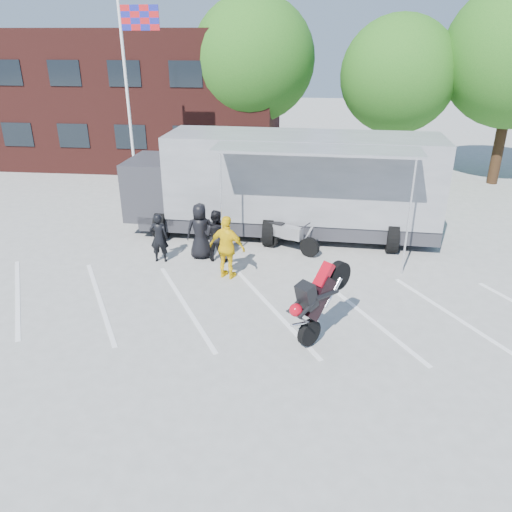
% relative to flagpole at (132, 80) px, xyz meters
% --- Properties ---
extents(ground, '(100.00, 100.00, 0.00)m').
position_rel_flagpole_xyz_m(ground, '(6.24, -10.00, -5.05)').
color(ground, '#A7A7A2').
rests_on(ground, ground).
extents(parking_bay_lines, '(18.09, 13.33, 0.01)m').
position_rel_flagpole_xyz_m(parking_bay_lines, '(6.24, -9.00, -5.05)').
color(parking_bay_lines, white).
rests_on(parking_bay_lines, ground).
extents(office_building, '(18.00, 8.00, 7.00)m').
position_rel_flagpole_xyz_m(office_building, '(-3.76, 8.00, -1.55)').
color(office_building, '#461A16').
rests_on(office_building, ground).
extents(flagpole, '(1.61, 0.12, 8.00)m').
position_rel_flagpole_xyz_m(flagpole, '(0.00, 0.00, 0.00)').
color(flagpole, white).
rests_on(flagpole, ground).
extents(tree_left, '(6.12, 6.12, 8.64)m').
position_rel_flagpole_xyz_m(tree_left, '(4.24, 6.00, 0.51)').
color(tree_left, '#382314').
rests_on(tree_left, ground).
extents(tree_mid, '(5.44, 5.44, 7.68)m').
position_rel_flagpole_xyz_m(tree_mid, '(11.24, 5.00, -0.11)').
color(tree_mid, '#382314').
rests_on(tree_mid, ground).
extents(transporter_truck, '(11.61, 5.95, 3.62)m').
position_rel_flagpole_xyz_m(transporter_truck, '(6.52, -3.47, -5.05)').
color(transporter_truck, gray).
rests_on(transporter_truck, ground).
extents(parked_motorcycle, '(2.34, 1.65, 1.17)m').
position_rel_flagpole_xyz_m(parked_motorcycle, '(6.68, -5.06, -5.05)').
color(parked_motorcycle, '#B1B1B6').
rests_on(parked_motorcycle, ground).
extents(stunt_bike_rider, '(1.85, 1.93, 2.15)m').
position_rel_flagpole_xyz_m(stunt_bike_rider, '(7.88, -10.08, -5.05)').
color(stunt_bike_rider, black).
rests_on(stunt_bike_rider, ground).
extents(spectator_leather_a, '(1.00, 0.75, 1.84)m').
position_rel_flagpole_xyz_m(spectator_leather_a, '(3.84, -5.84, -4.13)').
color(spectator_leather_a, black).
rests_on(spectator_leather_a, ground).
extents(spectator_leather_b, '(0.61, 0.42, 1.61)m').
position_rel_flagpole_xyz_m(spectator_leather_b, '(2.59, -6.27, -4.25)').
color(spectator_leather_b, black).
rests_on(spectator_leather_b, ground).
extents(spectator_leather_c, '(0.95, 0.81, 1.69)m').
position_rel_flagpole_xyz_m(spectator_leather_c, '(4.37, -5.98, -4.21)').
color(spectator_leather_c, black).
rests_on(spectator_leather_c, ground).
extents(spectator_hivis, '(1.23, 0.80, 1.94)m').
position_rel_flagpole_xyz_m(spectator_hivis, '(4.94, -7.20, -4.08)').
color(spectator_hivis, yellow).
rests_on(spectator_hivis, ground).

